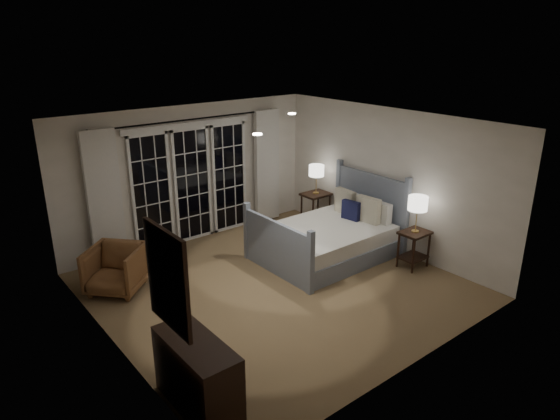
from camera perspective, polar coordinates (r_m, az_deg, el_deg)
floor at (r=7.75m, az=-0.47°, el=-8.71°), size 5.00×5.00×0.00m
ceiling at (r=6.92m, az=-0.53°, el=9.82°), size 5.00×5.00×0.00m
wall_left at (r=6.13m, az=-19.25°, el=-4.89°), size 0.02×5.00×2.50m
wall_right at (r=8.93m, az=12.22°, el=3.40°), size 0.02×5.00×2.50m
wall_back at (r=9.24m, az=-10.17°, el=4.08°), size 5.00×0.02×2.50m
wall_front at (r=5.65m, az=15.53°, el=-6.63°), size 5.00×0.02×2.50m
french_doors at (r=9.25m, az=-9.99°, el=3.08°), size 2.50×0.04×2.20m
curtain_rod at (r=8.95m, az=-10.24°, el=10.13°), size 3.50×0.03×0.03m
curtain_left at (r=8.54m, az=-19.43°, el=1.25°), size 0.55×0.10×2.25m
curtain_right at (r=10.04m, az=-1.52°, el=5.03°), size 0.55×0.10×2.25m
downlight_a at (r=7.88m, az=1.37°, el=10.95°), size 0.12×0.12×0.01m
downlight_b at (r=6.25m, az=-2.60°, el=8.65°), size 0.12×0.12×0.01m
bed at (r=8.67m, az=5.60°, el=-3.20°), size 2.24×1.60×1.30m
nightstand_left at (r=8.49m, az=15.06°, el=-3.75°), size 0.48×0.38×0.62m
nightstand_right at (r=9.92m, az=4.09°, el=0.64°), size 0.53×0.43×0.69m
lamp_left at (r=8.24m, az=15.48°, el=0.70°), size 0.31×0.31×0.60m
lamp_right at (r=9.72m, az=4.19°, el=4.48°), size 0.30×0.30×0.57m
armchair at (r=7.87m, az=-18.28°, el=-6.44°), size 1.08×1.08×0.70m
dresser at (r=5.43m, az=-9.43°, el=-18.04°), size 0.46×1.08×0.77m
mirror at (r=4.72m, az=-12.72°, el=-7.71°), size 0.05×0.85×1.00m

